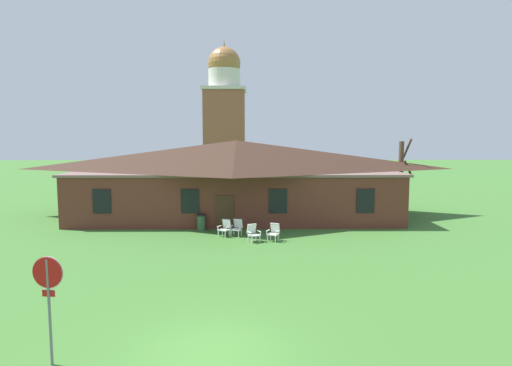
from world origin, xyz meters
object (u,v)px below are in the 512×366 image
lawn_chair_near_door (237,227)px  lawn_chair_left_end (253,233)px  stop_sign (48,288)px  trash_bin (201,222)px  lawn_chair_middle (274,232)px  lawn_chair_by_porch (225,227)px

lawn_chair_near_door → lawn_chair_left_end: same height
stop_sign → trash_bin: (1.89, 15.50, -1.46)m
lawn_chair_near_door → lawn_chair_middle: bearing=-31.1°
lawn_chair_by_porch → lawn_chair_middle: size_ratio=1.00×
lawn_chair_near_door → lawn_chair_middle: (2.06, -1.24, 0.00)m
trash_bin → lawn_chair_by_porch: bearing=-45.1°
lawn_chair_left_end → lawn_chair_middle: same height
lawn_chair_by_porch → trash_bin: trash_bin is taller
stop_sign → trash_bin: stop_sign is taller
lawn_chair_left_end → lawn_chair_by_porch: bearing=139.9°
lawn_chair_near_door → trash_bin: 2.66m
lawn_chair_left_end → trash_bin: 4.27m
lawn_chair_middle → trash_bin: (-4.28, 2.71, -0.00)m
lawn_chair_left_end → trash_bin: (-3.14, 2.89, -0.00)m
lawn_chair_left_end → lawn_chair_middle: size_ratio=1.00×
stop_sign → lawn_chair_by_porch: (3.42, 13.96, -1.46)m
lawn_chair_by_porch → trash_bin: (-1.54, 1.54, -0.00)m
lawn_chair_near_door → lawn_chair_left_end: bearing=-57.1°
stop_sign → lawn_chair_by_porch: stop_sign is taller
stop_sign → lawn_chair_left_end: (5.03, 12.61, -1.46)m
stop_sign → trash_bin: size_ratio=2.81×
lawn_chair_left_end → trash_bin: bearing=137.4°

